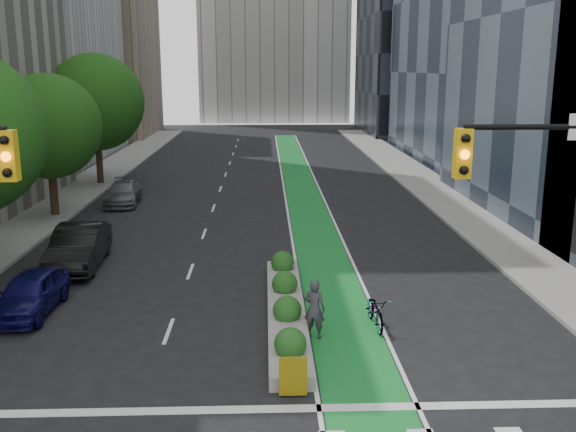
{
  "coord_description": "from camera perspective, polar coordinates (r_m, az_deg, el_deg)",
  "views": [
    {
      "loc": [
        0.56,
        -12.76,
        8.01
      ],
      "look_at": [
        1.33,
        8.83,
        3.0
      ],
      "focal_mm": 40.0,
      "sensor_mm": 36.0,
      "label": 1
    }
  ],
  "objects": [
    {
      "name": "sidewalk_left",
      "position": [
        40.51,
        -19.76,
        0.99
      ],
      "size": [
        3.6,
        90.0,
        0.15
      ],
      "primitive_type": "cube",
      "color": "gray",
      "rests_on": "ground"
    },
    {
      "name": "sidewalk_right",
      "position": [
        40.19,
        14.25,
        1.27
      ],
      "size": [
        3.6,
        90.0,
        0.15
      ],
      "primitive_type": "cube",
      "color": "gray",
      "rests_on": "ground"
    },
    {
      "name": "bike_lane_paint",
      "position": [
        43.57,
        1.21,
        2.47
      ],
      "size": [
        2.2,
        70.0,
        0.01
      ],
      "primitive_type": "cube",
      "color": "#177F2E",
      "rests_on": "ground"
    },
    {
      "name": "building_tan_far",
      "position": [
        81.55,
        -17.33,
        16.0
      ],
      "size": [
        14.0,
        16.0,
        26.0
      ],
      "primitive_type": "cube",
      "color": "tan",
      "rests_on": "ground"
    },
    {
      "name": "building_dark_end",
      "position": [
        83.28,
        11.99,
        16.92
      ],
      "size": [
        14.0,
        18.0,
        28.0
      ],
      "primitive_type": "cube",
      "color": "black",
      "rests_on": "ground"
    },
    {
      "name": "tree_midfar",
      "position": [
        36.75,
        -20.54,
        7.46
      ],
      "size": [
        5.6,
        5.6,
        7.76
      ],
      "color": "black",
      "rests_on": "ground"
    },
    {
      "name": "tree_far",
      "position": [
        46.28,
        -16.75,
        9.65
      ],
      "size": [
        6.6,
        6.6,
        9.0
      ],
      "color": "black",
      "rests_on": "ground"
    },
    {
      "name": "median_planter",
      "position": [
        21.23,
        -0.17,
        -8.03
      ],
      "size": [
        1.2,
        10.26,
        1.1
      ],
      "color": "gray",
      "rests_on": "ground"
    },
    {
      "name": "bicycle",
      "position": [
        20.63,
        7.8,
        -8.35
      ],
      "size": [
        0.81,
        2.03,
        1.05
      ],
      "primitive_type": "imported",
      "rotation": [
        0.0,
        0.0,
        0.06
      ],
      "color": "gray",
      "rests_on": "ground"
    },
    {
      "name": "cyclist",
      "position": [
        19.53,
        2.36,
        -8.25
      ],
      "size": [
        0.79,
        0.66,
        1.84
      ],
      "primitive_type": "imported",
      "rotation": [
        0.0,
        0.0,
        2.75
      ],
      "color": "#36323C",
      "rests_on": "ground"
    },
    {
      "name": "parked_car_left_near",
      "position": [
        23.1,
        -21.95,
        -6.38
      ],
      "size": [
        1.76,
        4.13,
        1.39
      ],
      "primitive_type": "imported",
      "rotation": [
        0.0,
        0.0,
        -0.03
      ],
      "color": "#0E0C48",
      "rests_on": "ground"
    },
    {
      "name": "parked_car_left_mid",
      "position": [
        27.65,
        -18.11,
        -2.61
      ],
      "size": [
        2.09,
        5.26,
        1.7
      ],
      "primitive_type": "imported",
      "rotation": [
        0.0,
        0.0,
        0.06
      ],
      "color": "black",
      "rests_on": "ground"
    },
    {
      "name": "parked_car_left_far",
      "position": [
        39.69,
        -14.46,
        1.99
      ],
      "size": [
        2.21,
        4.75,
        1.34
      ],
      "primitive_type": "imported",
      "rotation": [
        0.0,
        0.0,
        0.07
      ],
      "color": "#55595A",
      "rests_on": "ground"
    }
  ]
}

